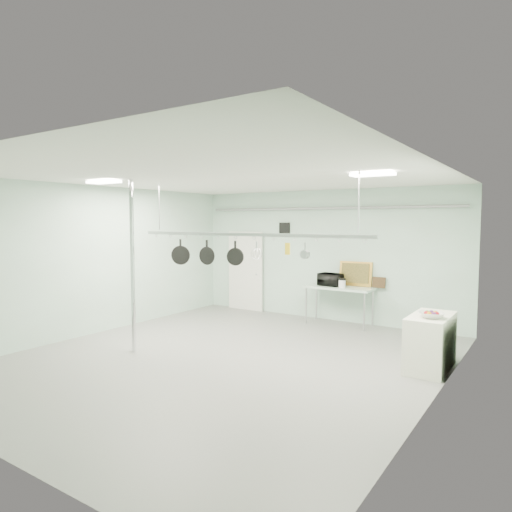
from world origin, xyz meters
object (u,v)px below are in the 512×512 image
Objects in this scene: chrome_pole at (132,267)px; side_cabinet at (430,342)px; skillet_mid at (207,253)px; skillet_right at (235,252)px; pot_rack at (245,233)px; coffee_canister at (342,284)px; prep_table at (339,290)px; microwave at (331,280)px; skillet_left at (181,252)px; fruit_bowl at (431,315)px.

chrome_pole reaches higher than side_cabinet.
skillet_right is (0.66, 0.00, 0.03)m from skillet_mid.
pot_rack reaches higher than side_cabinet.
coffee_canister is (2.44, 4.03, -0.60)m from chrome_pole.
prep_table is 8.67× the size of coffee_canister.
skillet_mid is 0.66m from skillet_right.
skillet_right is (-0.21, 0.00, -0.36)m from pot_rack.
microwave is (-0.22, 0.01, 0.22)m from prep_table.
chrome_pole is 4.85m from prep_table.
prep_table is at bearing 32.21° from skillet_left.
prep_table is at bearing 63.47° from skillet_mid.
chrome_pole reaches higher than skillet_left.
side_cabinet is 6.51× the size of coffee_canister.
fruit_bowl is 0.79× the size of skillet_left.
skillet_mid reaches higher than side_cabinet.
skillet_right is at bearing 28.04° from chrome_pole.
chrome_pole is 6.70× the size of skillet_mid.
skillet_left is at bearing 161.27° from skillet_right.
skillet_left is (0.36, 0.90, 0.24)m from chrome_pole.
fruit_bowl is (3.00, 0.88, -1.28)m from pot_rack.
prep_table is 3.55m from fruit_bowl.
fruit_bowl is 4.07m from skillet_mid.
skillet_mid reaches higher than microwave.
skillet_mid reaches higher than fruit_bowl.
chrome_pole is 4.75m from coffee_canister.
microwave is at bearing 35.25° from skillet_left.
skillet_right is (-0.39, -3.31, 0.82)m from microwave.
skillet_mid is at bearing -111.05° from prep_table.
chrome_pole is 5.26m from fruit_bowl.
skillet_right is (1.33, 0.00, 0.03)m from skillet_left.
pot_rack reaches higher than skillet_mid.
pot_rack is (1.90, 0.90, 0.63)m from chrome_pole.
skillet_right is (-3.21, -0.88, 0.93)m from fruit_bowl.
chrome_pole is at bearing -160.02° from fruit_bowl.
fruit_bowl is (0.05, -0.22, 0.50)m from side_cabinet.
skillet_right is at bearing -100.48° from prep_table.
fruit_bowl is at bearing 19.98° from chrome_pole.
microwave is 3.56m from skillet_mid.
side_cabinet is at bearing 20.45° from pot_rack.
microwave is (0.18, 3.31, -1.18)m from pot_rack.
side_cabinet is 3.62m from pot_rack.
skillet_left is (-1.71, -3.31, 0.79)m from microwave.
skillet_left is at bearing -123.56° from coffee_canister.
skillet_right is (-0.75, -3.13, 0.88)m from coffee_canister.
microwave is at bearing 86.96° from pot_rack.
fruit_bowl is 0.81× the size of skillet_mid.
pot_rack is at bearing 25.35° from chrome_pole.
skillet_mid is 1.13× the size of skillet_right.
side_cabinet is at bearing -40.79° from prep_table.
skillet_right is at bearing -5.48° from skillet_mid.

